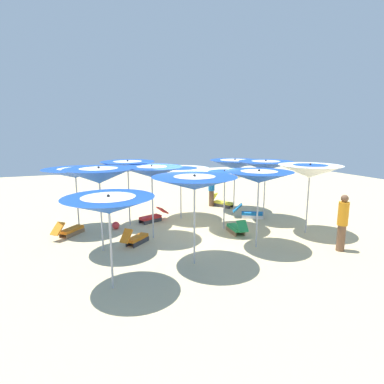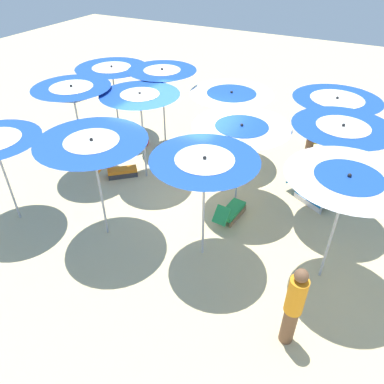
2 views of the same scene
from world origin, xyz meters
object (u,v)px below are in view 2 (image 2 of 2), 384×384
beach_umbrella_0 (112,72)px  lounger_1 (102,132)px  lounger_0 (230,212)px  beachgoer_0 (313,129)px  beach_umbrella_5 (93,148)px  lounger_5 (119,170)px  beach_umbrella_4 (140,101)px  beachgoer_1 (294,306)px  lounger_4 (309,194)px  beach_umbrella_8 (204,167)px  beach_umbrella_11 (346,187)px  beach_umbrella_1 (73,95)px  beach_umbrella_9 (335,106)px  beach_ball (145,142)px  beach_umbrella_10 (341,134)px  beach_umbrella_3 (162,76)px  beach_umbrella_7 (241,134)px  lounger_2 (322,155)px  lounger_3 (193,145)px  beach_umbrella_6 (231,99)px

beach_umbrella_0 → lounger_1: bearing=147.1°
lounger_0 → beachgoer_0: size_ratio=0.71×
beach_umbrella_5 → lounger_5: (2.04, 1.18, -2.02)m
beach_umbrella_4 → beachgoer_1: 6.03m
beach_umbrella_5 → lounger_4: bearing=-48.8°
beach_umbrella_8 → lounger_1: bearing=58.5°
beach_umbrella_5 → beach_umbrella_11: beach_umbrella_11 is taller
beach_umbrella_11 → lounger_5: bearing=79.5°
beach_umbrella_4 → lounger_5: bearing=119.4°
beach_umbrella_1 → lounger_5: 2.32m
beach_umbrella_1 → beachgoer_1: 7.27m
beach_umbrella_8 → beach_umbrella_9: (4.27, -1.60, -0.11)m
beach_umbrella_0 → beach_ball: (-0.33, -1.26, -1.96)m
beach_umbrella_8 → beachgoer_1: beach_umbrella_8 is taller
lounger_5 → beach_umbrella_10: bearing=-31.8°
beach_umbrella_3 → beach_umbrella_0: bearing=89.7°
lounger_4 → beach_ball: 5.42m
beach_umbrella_4 → beach_umbrella_7: size_ratio=1.10×
beach_umbrella_4 → lounger_0: size_ratio=2.16×
beach_umbrella_3 → beach_umbrella_4: size_ratio=1.01×
beach_umbrella_0 → lounger_5: size_ratio=2.22×
beach_umbrella_4 → beachgoer_1: beach_umbrella_4 is taller
beach_umbrella_11 → beachgoer_1: bearing=172.6°
lounger_2 → lounger_3: lounger_2 is taller
beach_umbrella_1 → lounger_0: bearing=-91.1°
beach_umbrella_6 → beachgoer_1: size_ratio=1.34×
beach_umbrella_6 → beach_umbrella_3: bearing=93.1°
beach_umbrella_10 → lounger_5: (-0.92, 5.43, -2.00)m
beach_umbrella_11 → beach_umbrella_6: bearing=45.9°
beach_umbrella_6 → lounger_0: bearing=-155.6°
beach_umbrella_6 → beach_ball: 3.28m
lounger_0 → lounger_2: bearing=-14.6°
beach_umbrella_6 → beach_ball: bearing=99.2°
lounger_3 → beach_umbrella_1: bearing=26.9°
beach_umbrella_1 → beach_umbrella_11: size_ratio=1.03×
beach_umbrella_8 → beach_umbrella_10: beach_umbrella_10 is taller
lounger_5 → beach_umbrella_11: bearing=-51.9°
lounger_0 → lounger_2: (3.82, -1.39, -0.01)m
beachgoer_0 → lounger_2: bearing=-179.7°
lounger_5 → beach_ball: (1.86, 0.36, -0.06)m
beach_umbrella_0 → beach_umbrella_7: size_ratio=1.03×
beach_umbrella_11 → beach_ball: (2.94, 6.20, -2.07)m
beach_umbrella_3 → beach_umbrella_4: bearing=-166.0°
beach_umbrella_6 → lounger_5: bearing=134.3°
beach_ball → lounger_1: bearing=96.2°
beach_umbrella_0 → beach_ball: 2.35m
beach_umbrella_0 → lounger_4: bearing=-97.4°
beach_umbrella_9 → lounger_3: bearing=95.2°
beach_umbrella_7 → beach_ball: size_ratio=8.09×
beach_umbrella_6 → lounger_4: bearing=-109.8°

